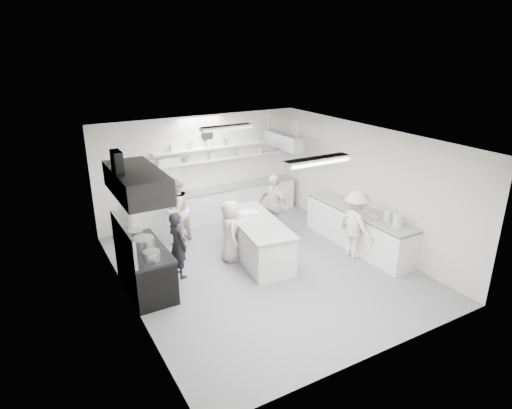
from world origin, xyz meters
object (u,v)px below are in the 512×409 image
back_counter (216,204)px  prep_island (257,240)px  right_counter (358,229)px  cook_back (176,210)px  stove (145,270)px  cook_stove (178,245)px

back_counter → prep_island: bearing=-93.9°
right_counter → cook_back: (-3.89, 2.46, 0.42)m
stove → cook_back: bearing=53.7°
back_counter → cook_back: bearing=-148.5°
prep_island → cook_back: 2.25m
cook_stove → prep_island: bearing=-104.3°
right_counter → prep_island: (-2.53, 0.71, -0.02)m
stove → right_counter: bearing=-6.5°
stove → right_counter: size_ratio=0.55×
cook_stove → cook_back: (0.57, 1.66, 0.14)m
right_counter → cook_back: bearing=147.7°
back_counter → stove: bearing=-136.0°
right_counter → cook_back: 4.62m
stove → cook_stove: 0.87m
stove → cook_stove: size_ratio=1.20×
back_counter → cook_stove: 3.36m
right_counter → prep_island: size_ratio=1.35×
prep_island → cook_back: (-1.35, 1.75, 0.44)m
back_counter → cook_stove: bearing=-128.9°
back_counter → cook_back: cook_back is taller
cook_back → back_counter: bearing=179.6°
stove → prep_island: (2.72, 0.11, 0.00)m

